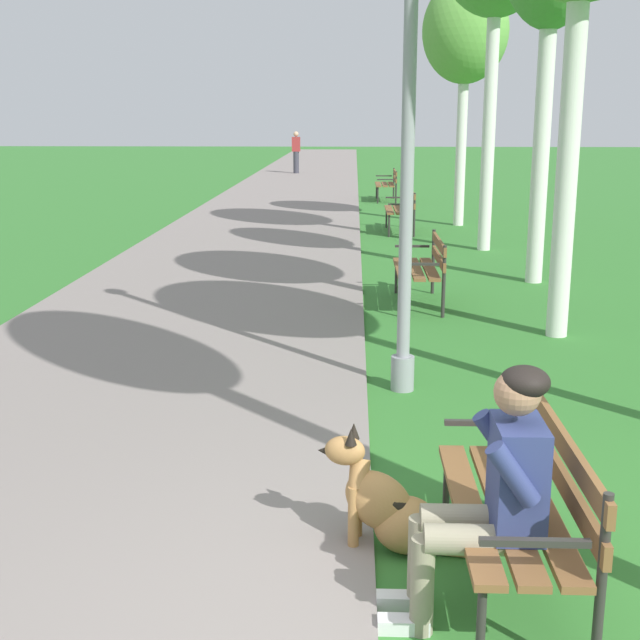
% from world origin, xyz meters
% --- Properties ---
extents(paved_path, '(4.03, 60.00, 0.04)m').
position_xyz_m(paved_path, '(-2.24, 24.00, 0.02)').
color(paved_path, gray).
rests_on(paved_path, ground).
extents(park_bench_near, '(0.55, 1.50, 0.85)m').
position_xyz_m(park_bench_near, '(0.49, 0.68, 0.51)').
color(park_bench_near, brown).
rests_on(park_bench_near, ground).
extents(park_bench_mid, '(0.55, 1.50, 0.85)m').
position_xyz_m(park_bench_mid, '(0.51, 7.28, 0.51)').
color(park_bench_mid, brown).
rests_on(park_bench_mid, ground).
extents(park_bench_far, '(0.55, 1.50, 0.85)m').
position_xyz_m(park_bench_far, '(0.63, 13.99, 0.51)').
color(park_bench_far, brown).
rests_on(park_bench_far, ground).
extents(park_bench_furthest, '(0.55, 1.50, 0.85)m').
position_xyz_m(park_bench_furthest, '(0.57, 20.35, 0.51)').
color(park_bench_furthest, brown).
rests_on(park_bench_furthest, ground).
extents(person_seated_on_near_bench, '(0.74, 0.49, 1.25)m').
position_xyz_m(person_seated_on_near_bench, '(0.28, 0.40, 0.68)').
color(person_seated_on_near_bench, gray).
rests_on(person_seated_on_near_bench, ground).
extents(dog_shepherd, '(0.83, 0.34, 0.71)m').
position_xyz_m(dog_shepherd, '(-0.16, 1.06, 0.26)').
color(dog_shepherd, '#B27F47').
rests_on(dog_shepherd, ground).
extents(lamp_post_near, '(0.24, 0.24, 4.53)m').
position_xyz_m(lamp_post_near, '(0.08, 3.87, 2.34)').
color(lamp_post_near, gray).
rests_on(lamp_post_near, ground).
extents(birch_tree_sixth, '(1.75, 1.69, 5.00)m').
position_xyz_m(birch_tree_sixth, '(1.88, 15.16, 3.90)').
color(birch_tree_sixth, silver).
rests_on(birch_tree_sixth, ground).
extents(pedestrian_distant, '(0.32, 0.22, 1.65)m').
position_xyz_m(pedestrian_distant, '(-2.64, 30.88, 0.84)').
color(pedestrian_distant, '#383842').
rests_on(pedestrian_distant, ground).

